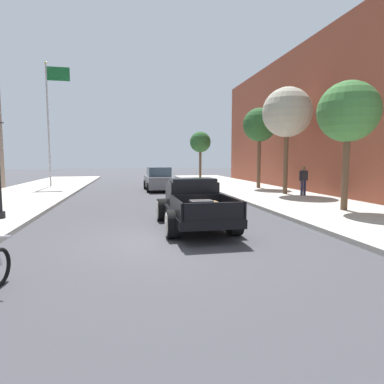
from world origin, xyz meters
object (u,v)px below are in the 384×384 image
car_background_grey (159,180)px  street_tree_second (287,113)px  flagpole (51,111)px  street_tree_farthest (200,142)px  pedestrian_sidewalk_right (304,179)px  street_tree_third (260,125)px  hotrod_truck_black (193,203)px  street_tree_nearest (348,113)px

car_background_grey → street_tree_second: 9.62m
flagpole → street_tree_second: (14.79, -8.31, -0.86)m
car_background_grey → street_tree_farthest: bearing=63.4°
pedestrian_sidewalk_right → street_tree_second: 4.01m
flagpole → street_tree_farthest: flagpole is taller
car_background_grey → street_tree_third: street_tree_third is taller
street_tree_farthest → street_tree_second: bearing=-83.5°
hotrod_truck_black → street_tree_nearest: street_tree_nearest is taller
pedestrian_sidewalk_right → flagpole: flagpole is taller
street_tree_farthest → street_tree_nearest: bearing=-86.9°
pedestrian_sidewalk_right → street_tree_nearest: street_tree_nearest is taller
flagpole → street_tree_nearest: 20.46m
car_background_grey → street_tree_third: size_ratio=0.77×
street_tree_nearest → street_tree_third: street_tree_third is taller
hotrod_truck_black → flagpole: bearing=115.8°
street_tree_nearest → street_tree_second: street_tree_second is taller
flagpole → street_tree_nearest: bearing=-45.8°
hotrod_truck_black → car_background_grey: size_ratio=1.14×
car_background_grey → street_tree_third: 8.15m
pedestrian_sidewalk_right → street_tree_second: bearing=118.1°
hotrod_truck_black → flagpole: 18.35m
car_background_grey → street_tree_nearest: bearing=-60.0°
hotrod_truck_black → street_tree_nearest: size_ratio=0.97×
street_tree_third → street_tree_farthest: street_tree_third is taller
car_background_grey → pedestrian_sidewalk_right: (7.70, -6.05, 0.32)m
street_tree_farthest → hotrod_truck_black: bearing=-102.9°
car_background_grey → flagpole: bearing=156.5°
flagpole → car_background_grey: bearing=-23.5°
street_tree_second → hotrod_truck_black: bearing=-133.1°
pedestrian_sidewalk_right → flagpole: (-15.37, 9.39, 4.68)m
flagpole → street_tree_second: flagpole is taller
car_background_grey → street_tree_third: (7.14, -0.82, 3.83)m
street_tree_second → street_tree_farthest: 15.77m
car_background_grey → street_tree_farthest: street_tree_farthest is taller
pedestrian_sidewalk_right → street_tree_farthest: bearing=98.0°
car_background_grey → flagpole: 9.75m
flagpole → street_tree_farthest: bearing=29.4°
car_background_grey → pedestrian_sidewalk_right: pedestrian_sidewalk_right is taller
street_tree_farthest → car_background_grey: bearing=-116.6°
hotrod_truck_black → street_tree_nearest: (6.52, 1.26, 3.29)m
car_background_grey → hotrod_truck_black: bearing=-89.9°
car_background_grey → flagpole: (-7.67, 3.34, 5.00)m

